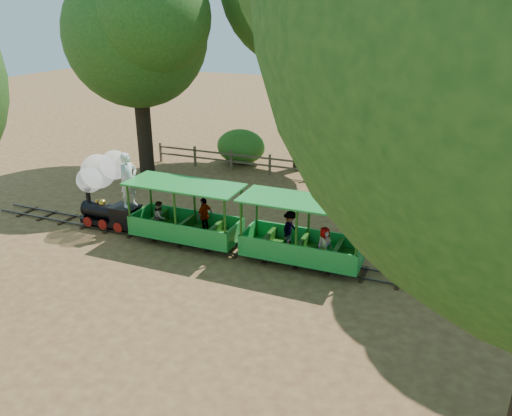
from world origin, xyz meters
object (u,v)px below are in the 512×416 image
at_px(carriage_rear, 302,240).
at_px(fence, 332,170).
at_px(locomotive, 106,183).
at_px(carriage_front, 185,221).

xyz_separation_m(carriage_rear, fence, (-1.06, 7.97, -0.23)).
xyz_separation_m(locomotive, carriage_front, (3.16, -0.09, -0.87)).
relative_size(locomotive, fence, 0.16).
distance_m(locomotive, fence, 10.07).
distance_m(carriage_front, carriage_rear, 4.02).
bearing_deg(locomotive, fence, 52.34).
height_order(carriage_front, carriage_rear, same).
relative_size(carriage_front, carriage_rear, 1.00).
bearing_deg(locomotive, carriage_rear, -0.39).
distance_m(carriage_rear, fence, 8.05).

